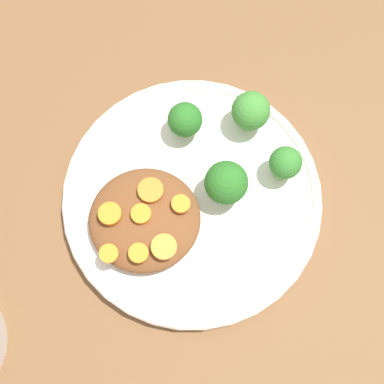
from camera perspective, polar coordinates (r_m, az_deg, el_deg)
The scene contains 14 objects.
ground_plane at distance 0.59m, azimuth -0.00°, elevation -1.06°, with size 4.00×4.00×0.00m, color brown.
plate at distance 0.58m, azimuth -0.00°, elevation -0.66°, with size 0.28×0.28×0.03m.
stew_mound at distance 0.55m, azimuth -5.08°, elevation -2.92°, with size 0.12×0.11×0.03m, color brown.
broccoli_floret_0 at distance 0.57m, azimuth 6.27°, elevation 8.53°, with size 0.04×0.04×0.05m.
broccoli_floret_1 at distance 0.54m, azimuth 3.64°, elevation 1.12°, with size 0.04×0.04×0.06m.
broccoli_floret_2 at distance 0.56m, azimuth 9.90°, elevation 3.01°, with size 0.03×0.03×0.05m.
broccoli_floret_3 at distance 0.57m, azimuth -0.32°, elevation 7.69°, with size 0.04×0.04×0.05m.
carrot_slice_0 at distance 0.52m, azimuth -3.01°, elevation -5.86°, with size 0.03×0.03×0.01m, color orange.
carrot_slice_1 at distance 0.53m, azimuth -8.86°, elevation -6.50°, with size 0.02×0.02×0.00m, color orange.
carrot_slice_2 at distance 0.54m, azimuth -4.42°, elevation 0.07°, with size 0.03×0.03×0.01m, color orange.
carrot_slice_3 at distance 0.52m, azimuth -5.72°, elevation -6.49°, with size 0.02×0.02×0.00m, color orange.
carrot_slice_4 at distance 0.54m, azimuth -8.74°, elevation -2.31°, with size 0.02×0.02×0.01m, color orange.
carrot_slice_5 at distance 0.53m, azimuth -1.20°, elevation -1.29°, with size 0.02×0.02×0.01m, color orange.
carrot_slice_6 at distance 0.53m, azimuth -5.44°, elevation -2.35°, with size 0.02×0.02×0.01m, color orange.
Camera 1 is at (0.02, 0.17, 0.57)m, focal length 50.00 mm.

